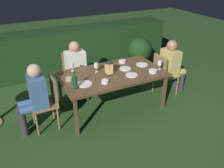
# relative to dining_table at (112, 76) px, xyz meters

# --- Properties ---
(ground_plane) EXTENTS (16.00, 16.00, 0.00)m
(ground_plane) POSITION_rel_dining_table_xyz_m (0.00, 0.00, -0.68)
(ground_plane) COLOR #2D5123
(dining_table) EXTENTS (1.84, 1.04, 0.73)m
(dining_table) POSITION_rel_dining_table_xyz_m (0.00, 0.00, 0.00)
(dining_table) COLOR brown
(dining_table) RESTS_ON ground
(chair_head_near) EXTENTS (0.40, 0.42, 0.87)m
(chair_head_near) POSITION_rel_dining_table_xyz_m (-1.17, 0.00, -0.20)
(chair_head_near) COLOR #937047
(chair_head_near) RESTS_ON ground
(person_in_blue) EXTENTS (0.48, 0.38, 1.15)m
(person_in_blue) POSITION_rel_dining_table_xyz_m (-1.37, 0.00, -0.04)
(person_in_blue) COLOR #426699
(person_in_blue) RESTS_ON ground
(chair_side_right_a) EXTENTS (0.42, 0.40, 0.87)m
(chair_side_right_a) POSITION_rel_dining_table_xyz_m (-0.41, 0.91, -0.20)
(chair_side_right_a) COLOR #937047
(chair_side_right_a) RESTS_ON ground
(person_in_cream) EXTENTS (0.38, 0.47, 1.15)m
(person_in_cream) POSITION_rel_dining_table_xyz_m (-0.41, 0.72, -0.04)
(person_in_cream) COLOR white
(person_in_cream) RESTS_ON ground
(chair_head_far) EXTENTS (0.40, 0.42, 0.87)m
(chair_head_far) POSITION_rel_dining_table_xyz_m (1.17, 0.00, -0.20)
(chair_head_far) COLOR #937047
(chair_head_far) RESTS_ON ground
(person_in_mustard) EXTENTS (0.48, 0.38, 1.15)m
(person_in_mustard) POSITION_rel_dining_table_xyz_m (1.37, 0.00, -0.04)
(person_in_mustard) COLOR tan
(person_in_mustard) RESTS_ON ground
(lantern_centerpiece) EXTENTS (0.15, 0.15, 0.27)m
(lantern_centerpiece) POSITION_rel_dining_table_xyz_m (-0.07, -0.01, 0.20)
(lantern_centerpiece) COLOR black
(lantern_centerpiece) RESTS_ON dining_table
(green_bottle_on_table) EXTENTS (0.07, 0.07, 0.29)m
(green_bottle_on_table) POSITION_rel_dining_table_xyz_m (-0.76, -0.24, 0.16)
(green_bottle_on_table) COLOR #144723
(green_bottle_on_table) RESTS_ON dining_table
(wine_glass_a) EXTENTS (0.08, 0.08, 0.17)m
(wine_glass_a) POSITION_rel_dining_table_xyz_m (-0.60, 0.40, 0.17)
(wine_glass_a) COLOR silver
(wine_glass_a) RESTS_ON dining_table
(wine_glass_b) EXTENTS (0.08, 0.08, 0.17)m
(wine_glass_b) POSITION_rel_dining_table_xyz_m (0.85, -0.24, 0.17)
(wine_glass_b) COLOR silver
(wine_glass_b) RESTS_ON dining_table
(wine_glass_c) EXTENTS (0.08, 0.08, 0.17)m
(wine_glass_c) POSITION_rel_dining_table_xyz_m (-0.23, 0.17, 0.17)
(wine_glass_c) COLOR silver
(wine_glass_c) RESTS_ON dining_table
(plate_a) EXTENTS (0.25, 0.25, 0.01)m
(plate_a) POSITION_rel_dining_table_xyz_m (-0.58, -0.18, 0.06)
(plate_a) COLOR white
(plate_a) RESTS_ON dining_table
(plate_b) EXTENTS (0.21, 0.21, 0.01)m
(plate_b) POSITION_rel_dining_table_xyz_m (0.26, -0.24, 0.06)
(plate_b) COLOR white
(plate_b) RESTS_ON dining_table
(plate_c) EXTENTS (0.22, 0.22, 0.01)m
(plate_c) POSITION_rel_dining_table_xyz_m (0.67, 0.07, 0.06)
(plate_c) COLOR white
(plate_c) RESTS_ON dining_table
(plate_d) EXTENTS (0.21, 0.21, 0.01)m
(plate_d) POSITION_rel_dining_table_xyz_m (0.30, 0.05, 0.06)
(plate_d) COLOR white
(plate_d) RESTS_ON dining_table
(bowl_olives) EXTENTS (0.15, 0.15, 0.05)m
(bowl_olives) POSITION_rel_dining_table_xyz_m (0.66, -0.30, 0.08)
(bowl_olives) COLOR silver
(bowl_olives) RESTS_ON dining_table
(bowl_bread) EXTENTS (0.12, 0.12, 0.06)m
(bowl_bread) POSITION_rel_dining_table_xyz_m (-0.27, -0.29, 0.08)
(bowl_bread) COLOR silver
(bowl_bread) RESTS_ON dining_table
(bowl_salad) EXTENTS (0.11, 0.11, 0.05)m
(bowl_salad) POSITION_rel_dining_table_xyz_m (-0.77, 0.07, 0.08)
(bowl_salad) COLOR #BCAD8E
(bowl_salad) RESTS_ON dining_table
(bowl_dip) EXTENTS (0.14, 0.14, 0.04)m
(bowl_dip) POSITION_rel_dining_table_xyz_m (0.40, 0.35, 0.07)
(bowl_dip) COLOR silver
(bowl_dip) RESTS_ON dining_table
(hedge_backdrop) EXTENTS (5.00, 0.72, 1.02)m
(hedge_backdrop) POSITION_rel_dining_table_xyz_m (0.00, 2.16, -0.17)
(hedge_backdrop) COLOR #193816
(hedge_backdrop) RESTS_ON ground
(potted_plant_by_hedge) EXTENTS (0.61, 0.61, 0.83)m
(potted_plant_by_hedge) POSITION_rel_dining_table_xyz_m (1.43, 1.30, -0.20)
(potted_plant_by_hedge) COLOR brown
(potted_plant_by_hedge) RESTS_ON ground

